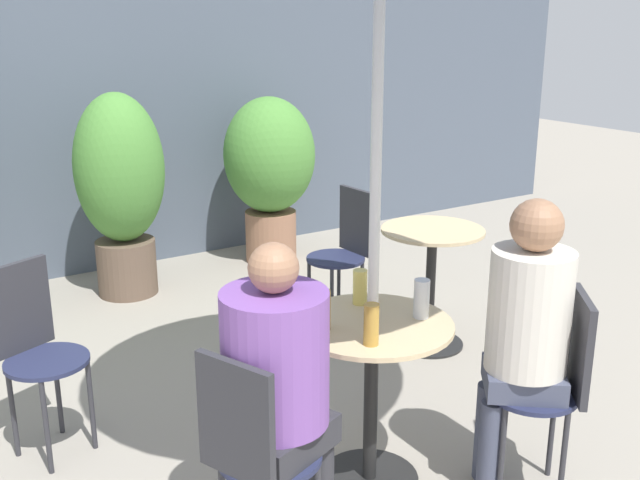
# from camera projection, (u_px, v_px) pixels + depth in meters

# --- Properties ---
(storefront_wall) EXTENTS (10.00, 0.06, 3.00)m
(storefront_wall) POSITION_uv_depth(u_px,v_px,m) (71.00, 78.00, 5.47)
(storefront_wall) COLOR #4C5666
(storefront_wall) RESTS_ON ground_plane
(cafe_table_near) EXTENTS (0.67, 0.67, 0.74)m
(cafe_table_near) POSITION_uv_depth(u_px,v_px,m) (371.00, 370.00, 3.11)
(cafe_table_near) COLOR black
(cafe_table_near) RESTS_ON ground_plane
(cafe_table_far) EXTENTS (0.61, 0.61, 0.74)m
(cafe_table_far) POSITION_uv_depth(u_px,v_px,m) (431.00, 267.00, 4.45)
(cafe_table_far) COLOR black
(cafe_table_far) RESTS_ON ground_plane
(bistro_chair_0) EXTENTS (0.41, 0.40, 0.89)m
(bistro_chair_0) POSITION_uv_depth(u_px,v_px,m) (253.00, 447.00, 2.53)
(bistro_chair_0) COLOR #232847
(bistro_chair_0) RESTS_ON ground_plane
(bistro_chair_1) EXTENTS (0.43, 0.42, 0.89)m
(bistro_chair_1) POSITION_uv_depth(u_px,v_px,m) (556.00, 376.00, 3.03)
(bistro_chair_1) COLOR #232847
(bistro_chair_1) RESTS_ON ground_plane
(bistro_chair_2) EXTENTS (0.40, 0.42, 0.89)m
(bistro_chair_2) POSITION_uv_depth(u_px,v_px,m) (33.00, 340.00, 3.36)
(bistro_chair_2) COLOR #232847
(bistro_chair_2) RESTS_ON ground_plane
(bistro_chair_3) EXTENTS (0.38, 0.37, 0.89)m
(bistro_chair_3) POSITION_uv_depth(u_px,v_px,m) (346.00, 244.00, 4.76)
(bistro_chair_3) COLOR #232847
(bistro_chair_3) RESTS_ON ground_plane
(seated_person_0) EXTENTS (0.44, 0.42, 1.23)m
(seated_person_0) POSITION_uv_depth(u_px,v_px,m) (279.00, 380.00, 2.59)
(seated_person_0) COLOR #2D2D33
(seated_person_0) RESTS_ON ground_plane
(seated_person_1) EXTENTS (0.42, 0.41, 1.27)m
(seated_person_1) POSITION_uv_depth(u_px,v_px,m) (525.00, 324.00, 2.98)
(seated_person_1) COLOR #42475B
(seated_person_1) RESTS_ON ground_plane
(beer_glass_0) EXTENTS (0.06, 0.06, 0.16)m
(beer_glass_0) POSITION_uv_depth(u_px,v_px,m) (371.00, 324.00, 2.83)
(beer_glass_0) COLOR #B28433
(beer_glass_0) RESTS_ON cafe_table_near
(beer_glass_1) EXTENTS (0.07, 0.07, 0.16)m
(beer_glass_1) POSITION_uv_depth(u_px,v_px,m) (422.00, 299.00, 3.08)
(beer_glass_1) COLOR silver
(beer_glass_1) RESTS_ON cafe_table_near
(beer_glass_2) EXTENTS (0.06, 0.06, 0.15)m
(beer_glass_2) POSITION_uv_depth(u_px,v_px,m) (360.00, 287.00, 3.23)
(beer_glass_2) COLOR #DBC65B
(beer_glass_2) RESTS_ON cafe_table_near
(beer_glass_3) EXTENTS (0.06, 0.06, 0.17)m
(beer_glass_3) POSITION_uv_depth(u_px,v_px,m) (324.00, 310.00, 2.96)
(beer_glass_3) COLOR #B28433
(beer_glass_3) RESTS_ON cafe_table_near
(potted_plant_1) EXTENTS (0.62, 0.62, 1.45)m
(potted_plant_1) POSITION_uv_depth(u_px,v_px,m) (120.00, 183.00, 5.21)
(potted_plant_1) COLOR brown
(potted_plant_1) RESTS_ON ground_plane
(potted_plant_2) EXTENTS (0.73, 0.73, 1.34)m
(potted_plant_2) POSITION_uv_depth(u_px,v_px,m) (270.00, 166.00, 5.95)
(potted_plant_2) COLOR #93664C
(potted_plant_2) RESTS_ON ground_plane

